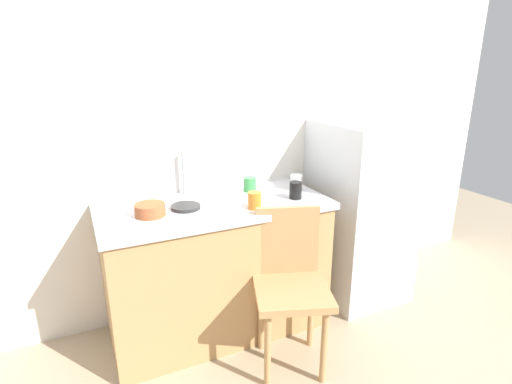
{
  "coord_description": "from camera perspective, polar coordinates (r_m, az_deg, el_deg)",
  "views": [
    {
      "loc": [
        -0.85,
        -1.5,
        1.64
      ],
      "look_at": [
        0.13,
        0.6,
        0.9
      ],
      "focal_mm": 28.09,
      "sensor_mm": 36.0,
      "label": 1
    }
  ],
  "objects": [
    {
      "name": "terracotta_bowl",
      "position": [
        2.26,
        -14.85,
        -2.46
      ],
      "size": [
        0.17,
        0.17,
        0.07
      ],
      "primitive_type": "cylinder",
      "color": "#B25B33",
      "rests_on": "countertop"
    },
    {
      "name": "hotplate",
      "position": [
        2.33,
        -10.0,
        -2.1
      ],
      "size": [
        0.17,
        0.17,
        0.02
      ],
      "primitive_type": "cylinder",
      "color": "#2D2D2D",
      "rests_on": "countertop"
    },
    {
      "name": "cup_orange",
      "position": [
        2.28,
        -0.2,
        -1.22
      ],
      "size": [
        0.08,
        0.08,
        0.1
      ],
      "primitive_type": "cylinder",
      "color": "orange",
      "rests_on": "countertop"
    },
    {
      "name": "faucet",
      "position": [
        2.56,
        -10.21,
        2.67
      ],
      "size": [
        0.02,
        0.02,
        0.27
      ],
      "primitive_type": "cylinder",
      "color": "#B7B7BC",
      "rests_on": "countertop"
    },
    {
      "name": "cup_green",
      "position": [
        2.61,
        -0.9,
        1.11
      ],
      "size": [
        0.08,
        0.08,
        0.09
      ],
      "primitive_type": "cylinder",
      "color": "green",
      "rests_on": "countertop"
    },
    {
      "name": "refrigerator",
      "position": [
        2.97,
        14.5,
        -2.66
      ],
      "size": [
        0.57,
        0.63,
        1.27
      ],
      "primitive_type": "cube",
      "color": "silver",
      "rests_on": "ground_plane"
    },
    {
      "name": "chair",
      "position": [
        2.27,
        4.88,
        -12.52
      ],
      "size": [
        0.51,
        0.51,
        0.89
      ],
      "rotation": [
        0.0,
        0.0,
        -0.34
      ],
      "color": "tan",
      "rests_on": "ground_plane"
    },
    {
      "name": "cabinet_base",
      "position": [
        2.58,
        -5.61,
        -10.98
      ],
      "size": [
        1.32,
        0.6,
        0.81
      ],
      "primitive_type": "cube",
      "color": "tan",
      "rests_on": "ground_plane"
    },
    {
      "name": "back_wall",
      "position": [
        2.67,
        -6.22,
        9.28
      ],
      "size": [
        4.8,
        0.1,
        2.51
      ],
      "primitive_type": "cube",
      "color": "white",
      "rests_on": "ground_plane"
    },
    {
      "name": "cup_white",
      "position": [
        2.64,
        5.77,
        1.38
      ],
      "size": [
        0.08,
        0.08,
        0.1
      ],
      "primitive_type": "cylinder",
      "color": "white",
      "rests_on": "countertop"
    },
    {
      "name": "countertop",
      "position": [
        2.41,
        -5.91,
        -2.02
      ],
      "size": [
        1.36,
        0.64,
        0.04
      ],
      "primitive_type": "cube",
      "color": "#B7B7BC",
      "rests_on": "cabinet_base"
    },
    {
      "name": "cup_black",
      "position": [
        2.47,
        5.66,
        0.27
      ],
      "size": [
        0.08,
        0.08,
        0.1
      ],
      "primitive_type": "cylinder",
      "color": "black",
      "rests_on": "countertop"
    }
  ]
}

